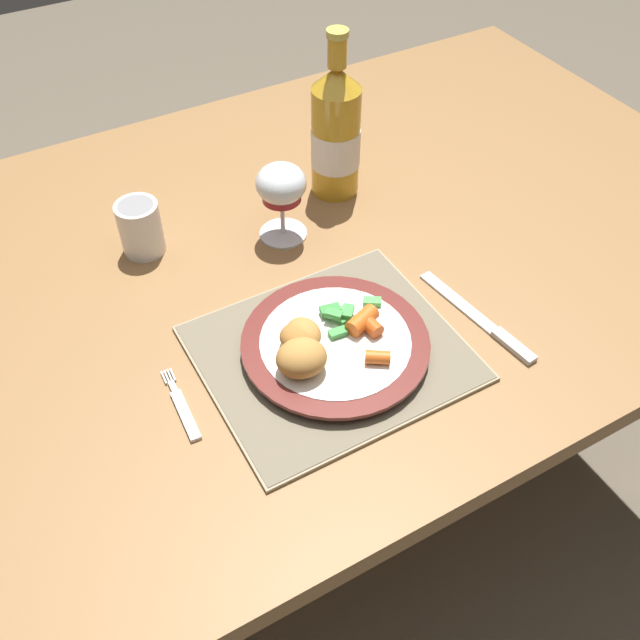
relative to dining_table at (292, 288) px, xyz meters
name	(u,v)px	position (x,y,z in m)	size (l,w,h in m)	color
ground_plane	(300,496)	(0.00, 0.00, -0.66)	(6.00, 6.00, 0.00)	brown
dining_table	(292,288)	(0.00, 0.00, 0.00)	(1.58, 0.96, 0.74)	olive
placemat	(331,353)	(-0.05, -0.21, 0.08)	(0.34, 0.29, 0.01)	gray
dinner_plate	(335,344)	(-0.04, -0.21, 0.09)	(0.25, 0.25, 0.02)	white
breaded_croquettes	(301,347)	(-0.10, -0.22, 0.12)	(0.09, 0.11, 0.05)	#B77F3D
green_beans_pile	(344,314)	(-0.01, -0.18, 0.11)	(0.10, 0.06, 0.02)	green
glazed_carrots	(367,330)	(0.00, -0.23, 0.11)	(0.06, 0.10, 0.02)	orange
fork	(183,409)	(-0.26, -0.20, 0.08)	(0.02, 0.12, 0.01)	silver
table_knife	(485,324)	(0.17, -0.27, 0.08)	(0.04, 0.22, 0.01)	silver
wine_glass	(281,188)	(0.01, 0.04, 0.17)	(0.08, 0.08, 0.13)	silver
bottle	(336,133)	(0.14, 0.11, 0.18)	(0.08, 0.08, 0.28)	gold
drinking_cup	(140,227)	(-0.19, 0.12, 0.12)	(0.07, 0.07, 0.09)	white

